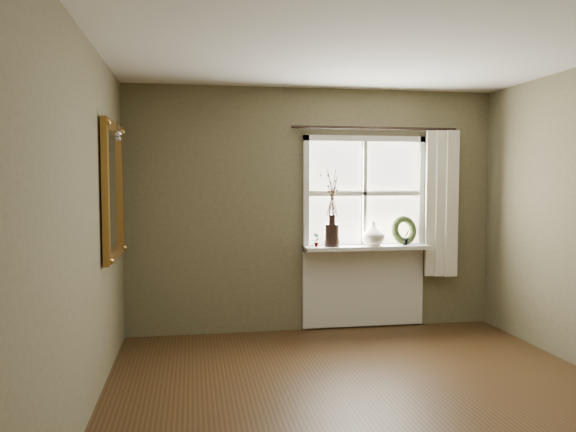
# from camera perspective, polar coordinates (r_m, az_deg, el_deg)

# --- Properties ---
(floor) EXTENTS (4.50, 4.50, 0.00)m
(floor) POSITION_cam_1_polar(r_m,az_deg,el_deg) (4.19, 9.67, -19.15)
(floor) COLOR #382411
(floor) RESTS_ON ground
(ceiling) EXTENTS (4.50, 4.50, 0.00)m
(ceiling) POSITION_cam_1_polar(r_m,az_deg,el_deg) (3.99, 10.08, 17.82)
(ceiling) COLOR silver
(ceiling) RESTS_ON ground
(wall_back) EXTENTS (4.00, 0.10, 2.60)m
(wall_back) POSITION_cam_1_polar(r_m,az_deg,el_deg) (6.09, 2.61, 0.62)
(wall_back) COLOR brown
(wall_back) RESTS_ON ground
(wall_left) EXTENTS (0.10, 4.50, 2.60)m
(wall_left) POSITION_cam_1_polar(r_m,az_deg,el_deg) (3.73, -21.31, -1.52)
(wall_left) COLOR brown
(wall_left) RESTS_ON ground
(window_frame) EXTENTS (1.36, 0.06, 1.24)m
(window_frame) POSITION_cam_1_polar(r_m,az_deg,el_deg) (6.16, 7.77, 2.30)
(window_frame) COLOR silver
(window_frame) RESTS_ON wall_back
(window_sill) EXTENTS (1.36, 0.26, 0.04)m
(window_sill) POSITION_cam_1_polar(r_m,az_deg,el_deg) (6.09, 8.03, -3.19)
(window_sill) COLOR silver
(window_sill) RESTS_ON wall_back
(window_apron) EXTENTS (1.36, 0.04, 0.88)m
(window_apron) POSITION_cam_1_polar(r_m,az_deg,el_deg) (6.26, 7.68, -7.07)
(window_apron) COLOR silver
(window_apron) RESTS_ON ground
(dark_jug) EXTENTS (0.20, 0.20, 0.24)m
(dark_jug) POSITION_cam_1_polar(r_m,az_deg,el_deg) (5.97, 4.49, -1.96)
(dark_jug) COLOR black
(dark_jug) RESTS_ON window_sill
(cream_vase) EXTENTS (0.27, 0.27, 0.26)m
(cream_vase) POSITION_cam_1_polar(r_m,az_deg,el_deg) (6.10, 8.68, -1.79)
(cream_vase) COLOR silver
(cream_vase) RESTS_ON window_sill
(wreath) EXTENTS (0.35, 0.23, 0.33)m
(wreath) POSITION_cam_1_polar(r_m,az_deg,el_deg) (6.26, 11.70, -1.73)
(wreath) COLOR #303F1C
(wreath) RESTS_ON window_sill
(potted_plant_left) EXTENTS (0.09, 0.08, 0.15)m
(potted_plant_left) POSITION_cam_1_polar(r_m,az_deg,el_deg) (5.94, 2.88, -2.41)
(potted_plant_left) COLOR #303F1C
(potted_plant_left) RESTS_ON window_sill
(potted_plant_right) EXTENTS (0.11, 0.10, 0.16)m
(potted_plant_right) POSITION_cam_1_polar(r_m,az_deg,el_deg) (6.23, 11.87, -2.14)
(potted_plant_right) COLOR #303F1C
(potted_plant_right) RESTS_ON window_sill
(curtain) EXTENTS (0.36, 0.12, 1.59)m
(curtain) POSITION_cam_1_polar(r_m,az_deg,el_deg) (6.37, 15.25, 1.21)
(curtain) COLOR beige
(curtain) RESTS_ON wall_back
(curtain_rod) EXTENTS (1.84, 0.03, 0.03)m
(curtain_rod) POSITION_cam_1_polar(r_m,az_deg,el_deg) (6.16, 8.89, 8.81)
(curtain_rod) COLOR black
(curtain_rod) RESTS_ON wall_back
(gilt_mirror) EXTENTS (0.10, 0.98, 1.17)m
(gilt_mirror) POSITION_cam_1_polar(r_m,az_deg,el_deg) (5.02, -17.36, 2.50)
(gilt_mirror) COLOR white
(gilt_mirror) RESTS_ON wall_left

